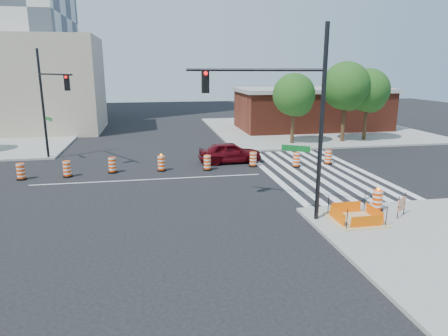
{
  "coord_description": "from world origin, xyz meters",
  "views": [
    {
      "loc": [
        0.25,
        -24.26,
        6.68
      ],
      "look_at": [
        4.09,
        -3.45,
        1.4
      ],
      "focal_mm": 32.0,
      "sensor_mm": 36.0,
      "label": 1
    }
  ],
  "objects": [
    {
      "name": "barricade",
      "position": [
        11.27,
        -8.89,
        0.72
      ],
      "size": [
        0.73,
        0.55,
        1.03
      ],
      "rotation": [
        0.0,
        0.0,
        0.63
      ],
      "color": "#FF4305",
      "rests_on": "ground"
    },
    {
      "name": "red_coupe",
      "position": [
        5.83,
        3.61,
        0.77
      ],
      "size": [
        4.61,
        2.05,
        1.54
      ],
      "primitive_type": "imported",
      "rotation": [
        0.0,
        0.0,
        1.62
      ],
      "color": "#51060D",
      "rests_on": "ground"
    },
    {
      "name": "tree_north_c",
      "position": [
        12.8,
        9.64,
        4.25
      ],
      "size": [
        3.72,
        3.72,
        6.33
      ],
      "color": "#382314",
      "rests_on": "ground"
    },
    {
      "name": "median_drum_4",
      "position": [
        0.83,
        2.05,
        0.49
      ],
      "size": [
        0.6,
        0.6,
        1.18
      ],
      "color": "black",
      "rests_on": "ground"
    },
    {
      "name": "lane_centerline",
      "position": [
        0.0,
        0.0,
        0.01
      ],
      "size": [
        14.0,
        0.12,
        0.01
      ],
      "primitive_type": "cube",
      "color": "silver",
      "rests_on": "ground"
    },
    {
      "name": "sidewalk_ne",
      "position": [
        18.0,
        18.0,
        0.07
      ],
      "size": [
        22.0,
        22.0,
        0.15
      ],
      "primitive_type": "cube",
      "color": "gray",
      "rests_on": "ground"
    },
    {
      "name": "excavation_pit",
      "position": [
        9.0,
        -9.0,
        0.22
      ],
      "size": [
        2.2,
        2.2,
        0.9
      ],
      "color": "tan",
      "rests_on": "ground"
    },
    {
      "name": "median_drum_2",
      "position": [
        -5.08,
        1.58,
        0.48
      ],
      "size": [
        0.6,
        0.6,
        1.02
      ],
      "color": "black",
      "rests_on": "ground"
    },
    {
      "name": "ground",
      "position": [
        0.0,
        0.0,
        0.0
      ],
      "size": [
        120.0,
        120.0,
        0.0
      ],
      "primitive_type": "plane",
      "color": "black",
      "rests_on": "ground"
    },
    {
      "name": "median_drum_8",
      "position": [
        12.68,
        1.85,
        0.48
      ],
      "size": [
        0.6,
        0.6,
        1.02
      ],
      "color": "black",
      "rests_on": "ground"
    },
    {
      "name": "signal_pole_nw",
      "position": [
        -6.66,
        5.92,
        4.88
      ],
      "size": [
        3.25,
        5.21,
        7.95
      ],
      "rotation": [
        0.0,
        0.0,
        -1.02
      ],
      "color": "black",
      "rests_on": "ground"
    },
    {
      "name": "beige_midrise",
      "position": [
        -12.0,
        22.0,
        5.0
      ],
      "size": [
        14.0,
        10.0,
        10.0
      ],
      "primitive_type": "cube",
      "color": "tan",
      "rests_on": "ground"
    },
    {
      "name": "tree_north_e",
      "position": [
        20.1,
        10.09,
        4.52
      ],
      "size": [
        3.96,
        3.96,
        6.73
      ],
      "color": "#382314",
      "rests_on": "ground"
    },
    {
      "name": "median_drum_5",
      "position": [
        3.89,
        1.69,
        0.48
      ],
      "size": [
        0.6,
        0.6,
        1.02
      ],
      "color": "black",
      "rests_on": "ground"
    },
    {
      "name": "pit_drum",
      "position": [
        10.61,
        -8.0,
        0.62
      ],
      "size": [
        0.58,
        0.58,
        1.14
      ],
      "color": "black",
      "rests_on": "ground"
    },
    {
      "name": "median_drum_6",
      "position": [
        7.19,
        2.15,
        0.48
      ],
      "size": [
        0.6,
        0.6,
        1.02
      ],
      "color": "black",
      "rests_on": "ground"
    },
    {
      "name": "brick_storefront",
      "position": [
        18.0,
        18.0,
        2.32
      ],
      "size": [
        16.5,
        8.5,
        4.6
      ],
      "color": "maroon",
      "rests_on": "ground"
    },
    {
      "name": "median_drum_3",
      "position": [
        -2.36,
        2.13,
        0.48
      ],
      "size": [
        0.6,
        0.6,
        1.02
      ],
      "color": "black",
      "rests_on": "ground"
    },
    {
      "name": "median_drum_1",
      "position": [
        -7.76,
        1.41,
        0.48
      ],
      "size": [
        0.6,
        0.6,
        1.02
      ],
      "color": "black",
      "rests_on": "ground"
    },
    {
      "name": "median_drum_7",
      "position": [
        10.12,
        1.43,
        0.48
      ],
      "size": [
        0.6,
        0.6,
        1.02
      ],
      "color": "black",
      "rests_on": "ground"
    },
    {
      "name": "crosswalk_east",
      "position": [
        10.95,
        0.0,
        0.01
      ],
      "size": [
        6.75,
        13.5,
        0.01
      ],
      "color": "silver",
      "rests_on": "ground"
    },
    {
      "name": "tree_north_d",
      "position": [
        17.73,
        9.76,
        4.92
      ],
      "size": [
        4.32,
        4.32,
        7.34
      ],
      "color": "#382314",
      "rests_on": "ground"
    },
    {
      "name": "signal_pole_se",
      "position": [
        5.86,
        -7.58,
        5.12
      ],
      "size": [
        5.5,
        3.39,
        8.36
      ],
      "rotation": [
        0.0,
        0.0,
        2.6
      ],
      "color": "black",
      "rests_on": "ground"
    }
  ]
}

